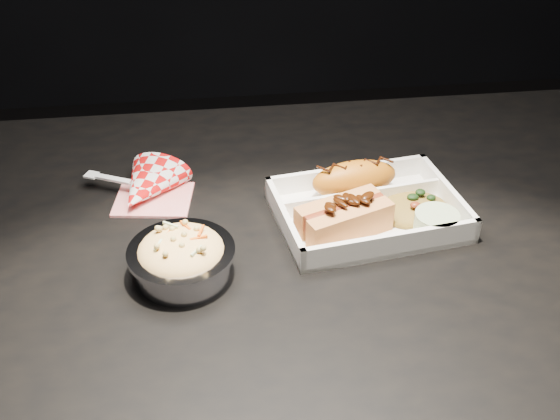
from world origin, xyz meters
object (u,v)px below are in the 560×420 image
Objects in this scene: fried_pastry at (354,179)px; napkin_fork at (146,188)px; dining_table at (281,288)px; hotdog at (344,216)px; food_tray at (367,213)px; foil_coleslaw_cup at (182,256)px.

fried_pastry is 0.78× the size of napkin_fork.
dining_table is at bearing -8.38° from napkin_fork.
dining_table is 0.15m from hotdog.
hotdog is 0.30m from napkin_fork.
hotdog is (-0.04, -0.03, 0.02)m from food_tray.
hotdog is 0.23m from foil_coleslaw_cup.
foil_coleslaw_cup is (-0.22, -0.06, -0.00)m from hotdog.
hotdog is 0.83× the size of napkin_fork.
food_tray is at bearing 19.38° from foil_coleslaw_cup.
fried_pastry is at bearing 48.42° from hotdog.
food_tray is 0.32m from napkin_fork.
hotdog reaches higher than fried_pastry.
food_tray is at bearing 8.42° from napkin_fork.
fried_pastry is at bearing 90.00° from food_tray.
foil_coleslaw_cup and napkin_fork have the same top height.
fried_pastry is 0.95× the size of foil_coleslaw_cup.
napkin_fork reaches higher than dining_table.
dining_table is at bearing 24.94° from foil_coleslaw_cup.
dining_table is 0.19m from foil_coleslaw_cup.
hotdog is at bearing -110.57° from fried_pastry.
food_tray is 2.14× the size of fried_pastry.
fried_pastry is 0.93× the size of hotdog.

